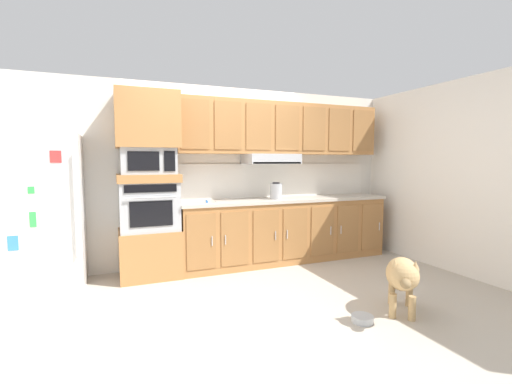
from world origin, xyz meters
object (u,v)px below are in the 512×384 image
(refrigerator, at_px, (45,213))
(electric_kettle, at_px, (276,191))
(dog, at_px, (403,276))
(microwave, at_px, (148,161))
(dog_food_bowl, at_px, (362,319))
(built_in_oven, at_px, (149,206))
(screwdriver, at_px, (208,201))

(refrigerator, bearing_deg, electric_kettle, 0.41)
(refrigerator, relative_size, dog, 2.35)
(refrigerator, bearing_deg, microwave, 3.45)
(dog, height_order, dog_food_bowl, dog)
(built_in_oven, distance_m, dog_food_bowl, 2.79)
(refrigerator, bearing_deg, built_in_oven, 3.45)
(refrigerator, distance_m, built_in_oven, 1.12)
(refrigerator, xyz_separation_m, dog_food_bowl, (2.78, -2.00, -0.85))
(screwdriver, bearing_deg, refrigerator, 179.29)
(dog_food_bowl, bearing_deg, built_in_oven, 128.67)
(refrigerator, relative_size, dog_food_bowl, 8.80)
(built_in_oven, distance_m, microwave, 0.56)
(refrigerator, bearing_deg, dog_food_bowl, -35.78)
(dog_food_bowl, bearing_deg, refrigerator, 144.22)
(electric_kettle, relative_size, dog_food_bowl, 1.20)
(screwdriver, bearing_deg, built_in_oven, 172.90)
(built_in_oven, xyz_separation_m, dog, (2.09, -2.09, -0.52))
(dog, distance_m, dog_food_bowl, 0.56)
(refrigerator, distance_m, screwdriver, 1.85)
(screwdriver, distance_m, dog_food_bowl, 2.36)
(microwave, bearing_deg, dog_food_bowl, -51.33)
(built_in_oven, relative_size, dog_food_bowl, 3.50)
(dog, bearing_deg, built_in_oven, -93.41)
(microwave, xyz_separation_m, electric_kettle, (1.74, -0.05, -0.43))
(refrigerator, height_order, dog_food_bowl, refrigerator)
(built_in_oven, xyz_separation_m, dog_food_bowl, (1.66, -2.07, -0.87))
(built_in_oven, xyz_separation_m, screwdriver, (0.73, -0.09, 0.03))
(screwdriver, bearing_deg, electric_kettle, 2.47)
(screwdriver, xyz_separation_m, electric_kettle, (1.01, 0.04, 0.10))
(screwdriver, height_order, dog_food_bowl, screwdriver)
(microwave, relative_size, electric_kettle, 2.68)
(dog_food_bowl, bearing_deg, electric_kettle, 87.71)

